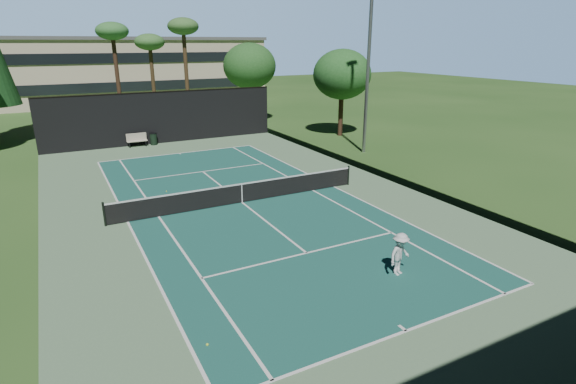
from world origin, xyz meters
name	(u,v)px	position (x,y,z in m)	size (l,w,h in m)	color
ground	(242,203)	(0.00, 0.00, 0.00)	(160.00, 160.00, 0.00)	#2E5620
apron_slab	(242,203)	(0.00, 0.00, 0.01)	(18.00, 32.00, 0.01)	#5F865D
court_surface	(242,203)	(0.00, 0.00, 0.01)	(10.97, 23.77, 0.01)	#1B584D
court_lines	(242,202)	(0.00, 0.00, 0.02)	(11.07, 23.87, 0.01)	white
tennis_net	(242,192)	(0.00, 0.00, 0.56)	(12.90, 0.10, 1.10)	black
fence	(240,164)	(0.00, 0.06, 2.01)	(18.04, 32.05, 4.03)	black
player	(400,254)	(2.00, -9.26, 0.76)	(0.98, 0.57, 1.52)	silver
tennis_ball_a	(207,345)	(-5.06, -9.90, 0.04)	(0.08, 0.08, 0.08)	#D4F437
tennis_ball_b	(166,191)	(-2.93, 3.51, 0.03)	(0.07, 0.07, 0.07)	yellow
tennis_ball_c	(219,189)	(-0.30, 2.64, 0.04)	(0.07, 0.07, 0.07)	#BED931
tennis_ball_d	(172,196)	(-2.86, 2.66, 0.03)	(0.07, 0.07, 0.07)	yellow
park_bench	(137,140)	(-2.24, 15.64, 0.55)	(1.50, 0.45, 1.02)	beige
trash_bin	(153,139)	(-0.99, 15.64, 0.48)	(0.56, 0.56, 0.95)	black
palm_a	(113,35)	(-2.00, 24.00, 8.19)	(2.80, 2.80, 9.32)	#432B1D
palm_b	(150,45)	(1.50, 26.00, 7.36)	(2.80, 2.80, 8.42)	#47331E
palm_c	(183,31)	(4.00, 23.00, 8.60)	(2.80, 2.80, 9.77)	#4D3721
decid_tree_a	(250,66)	(10.00, 22.00, 5.42)	(5.12, 5.12, 7.62)	#4C3420
decid_tree_b	(342,75)	(14.00, 12.00, 5.08)	(4.80, 4.80, 7.14)	#482D1F
campus_building	(109,69)	(0.00, 45.98, 4.21)	(40.50, 12.50, 8.30)	beige
light_pole	(368,60)	(12.00, 6.00, 6.46)	(0.90, 0.25, 12.22)	#93959B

